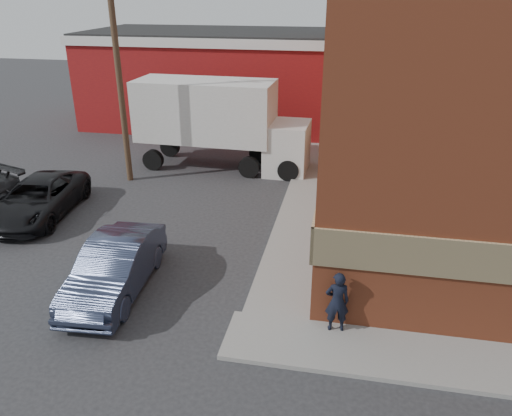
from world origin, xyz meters
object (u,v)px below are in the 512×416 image
at_px(warehouse, 222,78).
at_px(suv_a, 38,198).
at_px(utility_pole, 119,73).
at_px(box_truck, 222,119).
at_px(sedan, 115,267).
at_px(man, 337,302).

xyz_separation_m(warehouse, suv_a, (-3.23, -15.28, -2.10)).
bearing_deg(utility_pole, box_truck, 33.61).
bearing_deg(sedan, suv_a, 137.14).
bearing_deg(man, warehouse, -77.62).
bearing_deg(suv_a, box_truck, 44.77).
height_order(man, suv_a, man).
bearing_deg(man, utility_pole, -53.32).
distance_m(utility_pole, sedan, 9.99).
height_order(sedan, box_truck, box_truck).
relative_size(utility_pole, box_truck, 1.07).
height_order(utility_pole, sedan, utility_pole).
bearing_deg(man, sedan, -16.41).
distance_m(warehouse, utility_pole, 11.27).
distance_m(utility_pole, suv_a, 6.14).
bearing_deg(box_truck, warehouse, 106.33).
bearing_deg(utility_pole, man, -43.75).
bearing_deg(sedan, man, -10.34).
relative_size(man, suv_a, 0.32).
distance_m(warehouse, box_truck, 8.82).
distance_m(man, box_truck, 13.22).
bearing_deg(suv_a, utility_pole, 61.67).
bearing_deg(utility_pole, sedan, -68.15).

